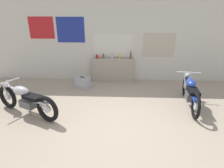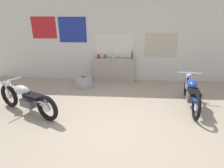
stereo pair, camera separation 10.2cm
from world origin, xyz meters
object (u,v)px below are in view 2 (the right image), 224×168
object	(u,v)px
bottle_rightmost	(132,55)
hard_case_silver	(84,82)
motorcycle_silver	(26,99)
bottle_leftmost	(99,56)
motorcycle_blue	(192,93)
bottle_left_center	(105,56)
bottle_center	(113,56)
bottle_right_center	(121,56)

from	to	relation	value
bottle_rightmost	hard_case_silver	size ratio (longest dim) A/B	0.54
motorcycle_silver	bottle_leftmost	bearing A→B (deg)	60.31
bottle_leftmost	motorcycle_silver	xyz separation A→B (m)	(-1.42, -2.49, -0.55)
motorcycle_blue	motorcycle_silver	bearing A→B (deg)	-171.09
bottle_left_center	bottle_leftmost	bearing A→B (deg)	-160.87
bottle_left_center	bottle_rightmost	size ratio (longest dim) A/B	0.55
motorcycle_blue	bottle_leftmost	bearing A→B (deg)	145.74
bottle_left_center	bottle_rightmost	distance (m)	0.98
bottle_rightmost	motorcycle_silver	bearing A→B (deg)	-136.39
bottle_center	hard_case_silver	bearing A→B (deg)	-143.07
bottle_left_center	bottle_right_center	size ratio (longest dim) A/B	0.88
bottle_leftmost	motorcycle_blue	distance (m)	3.31
bottle_right_center	bottle_rightmost	bearing A→B (deg)	-3.10
motorcycle_silver	bottle_left_center	bearing A→B (deg)	57.35
bottle_center	bottle_rightmost	size ratio (longest dim) A/B	0.61
bottle_leftmost	hard_case_silver	bearing A→B (deg)	-120.77
bottle_left_center	hard_case_silver	size ratio (longest dim) A/B	0.30
motorcycle_blue	hard_case_silver	xyz separation A→B (m)	(-3.13, 1.13, -0.21)
bottle_left_center	motorcycle_silver	size ratio (longest dim) A/B	0.09
bottle_leftmost	bottle_right_center	size ratio (longest dim) A/B	0.92
motorcycle_blue	bottle_center	bearing A→B (deg)	139.47
bottle_right_center	bottle_rightmost	xyz separation A→B (m)	(0.39, -0.02, 0.05)
bottle_rightmost	motorcycle_silver	world-z (taller)	bottle_rightmost
bottle_right_center	motorcycle_blue	size ratio (longest dim) A/B	0.10
bottle_left_center	motorcycle_blue	distance (m)	3.18
bottle_right_center	motorcycle_blue	world-z (taller)	bottle_right_center
bottle_left_center	bottle_rightmost	bearing A→B (deg)	-4.23
bottle_left_center	bottle_right_center	distance (m)	0.59
motorcycle_blue	hard_case_silver	size ratio (longest dim) A/B	3.47
bottle_rightmost	motorcycle_blue	size ratio (longest dim) A/B	0.16
bottle_center	bottle_rightmost	distance (m)	0.66
motorcycle_blue	bottle_left_center	bearing A→B (deg)	142.22
bottle_left_center	motorcycle_silver	bearing A→B (deg)	-122.65
bottle_leftmost	bottle_center	size ratio (longest dim) A/B	0.93
bottle_rightmost	motorcycle_blue	xyz separation A→B (m)	(1.50, -1.85, -0.60)
bottle_center	motorcycle_blue	xyz separation A→B (m)	(2.16, -1.85, -0.54)
bottle_center	motorcycle_silver	world-z (taller)	bottle_center
bottle_leftmost	bottle_left_center	world-z (taller)	bottle_leftmost
bottle_left_center	hard_case_silver	bearing A→B (deg)	-129.43
bottle_leftmost	motorcycle_blue	bearing A→B (deg)	-34.26
bottle_leftmost	bottle_left_center	distance (m)	0.24
bottle_leftmost	hard_case_silver	distance (m)	1.12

